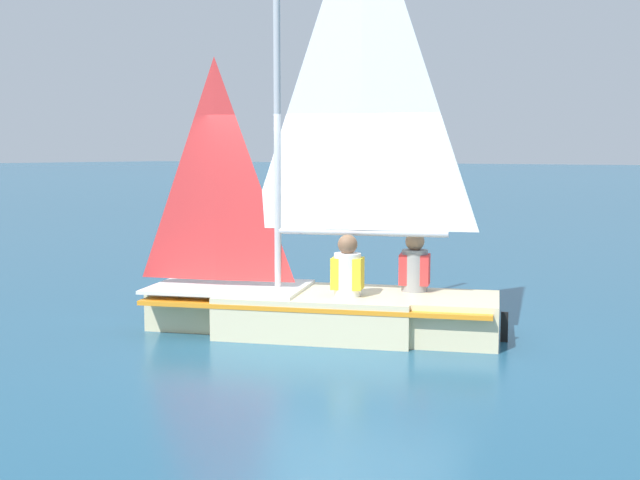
{
  "coord_description": "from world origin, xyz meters",
  "views": [
    {
      "loc": [
        -4.94,
        7.6,
        2.07
      ],
      "look_at": [
        0.0,
        0.0,
        1.08
      ],
      "focal_mm": 45.0,
      "sensor_mm": 36.0,
      "label": 1
    }
  ],
  "objects": [
    {
      "name": "ground_plane",
      "position": [
        0.0,
        0.0,
        0.0
      ],
      "size": [
        260.0,
        260.0,
        0.0
      ],
      "primitive_type": "plane",
      "color": "#235675"
    },
    {
      "name": "sailboat_main",
      "position": [
        -0.04,
        -0.01,
        0.7
      ],
      "size": [
        4.16,
        2.63,
        5.16
      ],
      "rotation": [
        0.0,
        0.0,
        0.36
      ],
      "color": "beige",
      "rests_on": "ground_plane"
    },
    {
      "name": "sailor_helm",
      "position": [
        -0.39,
        0.03,
        0.62
      ],
      "size": [
        0.41,
        0.39,
        1.16
      ],
      "rotation": [
        0.0,
        0.0,
        0.36
      ],
      "color": "black",
      "rests_on": "ground_plane"
    },
    {
      "name": "sailor_crew",
      "position": [
        -0.88,
        -0.65,
        0.62
      ],
      "size": [
        0.41,
        0.39,
        1.16
      ],
      "rotation": [
        0.0,
        0.0,
        0.36
      ],
      "color": "black",
      "rests_on": "ground_plane"
    }
  ]
}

